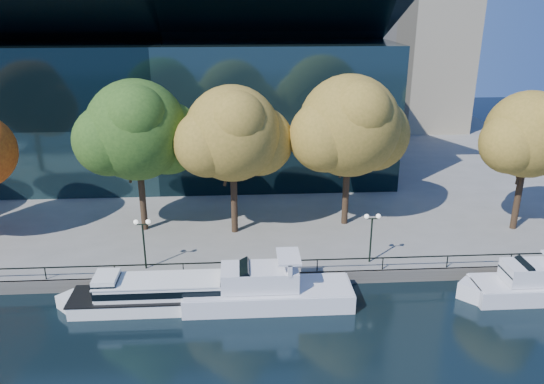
{
  "coord_description": "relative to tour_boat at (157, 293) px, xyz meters",
  "views": [
    {
      "loc": [
        4.41,
        -31.93,
        20.43
      ],
      "look_at": [
        6.89,
        8.0,
        5.69
      ],
      "focal_mm": 35.0,
      "sensor_mm": 36.0,
      "label": 1
    }
  ],
  "objects": [
    {
      "name": "promenade",
      "position": [
        1.57,
        35.73,
        -0.61
      ],
      "size": [
        90.0,
        67.08,
        1.0
      ],
      "color": "slate",
      "rests_on": "ground"
    },
    {
      "name": "lamp_2",
      "position": [
        15.88,
        3.85,
        2.88
      ],
      "size": [
        1.26,
        0.36,
        4.03
      ],
      "color": "black",
      "rests_on": "promenade"
    },
    {
      "name": "tree_4",
      "position": [
        15.53,
        11.39,
        8.78
      ],
      "size": [
        10.97,
        9.0,
        13.47
      ],
      "color": "black",
      "rests_on": "promenade"
    },
    {
      "name": "tour_boat",
      "position": [
        0.0,
        0.0,
        0.0
      ],
      "size": [
        13.7,
        3.06,
        2.6
      ],
      "color": "white",
      "rests_on": "ground"
    },
    {
      "name": "ground",
      "position": [
        1.57,
        -0.65,
        -1.11
      ],
      "size": [
        160.0,
        160.0,
        0.0
      ],
      "primitive_type": "plane",
      "color": "black",
      "rests_on": "ground"
    },
    {
      "name": "lamp_1",
      "position": [
        -1.38,
        3.85,
        2.88
      ],
      "size": [
        1.26,
        0.36,
        4.03
      ],
      "color": "black",
      "rests_on": "promenade"
    },
    {
      "name": "cruiser_far",
      "position": [
        26.72,
        -0.42,
        -0.01
      ],
      "size": [
        10.61,
        2.94,
        3.47
      ],
      "color": "silver",
      "rests_on": "ground"
    },
    {
      "name": "railing",
      "position": [
        1.57,
        2.6,
        0.83
      ],
      "size": [
        88.2,
        0.08,
        0.99
      ],
      "color": "black",
      "rests_on": "promenade"
    },
    {
      "name": "tree_2",
      "position": [
        -2.47,
        11.21,
        8.74
      ],
      "size": [
        10.58,
        8.67,
        13.26
      ],
      "color": "black",
      "rests_on": "promenade"
    },
    {
      "name": "cruiser_near",
      "position": [
        7.2,
        -0.15,
        0.07
      ],
      "size": [
        13.09,
        3.37,
        3.79
      ],
      "color": "silver",
      "rests_on": "ground"
    },
    {
      "name": "convention_building",
      "position": [
        -2.43,
        31.14,
        7.4
      ],
      "size": [
        50.0,
        24.57,
        21.43
      ],
      "color": "black",
      "rests_on": "ground"
    },
    {
      "name": "tree_5",
      "position": [
        30.36,
        9.35,
        8.33
      ],
      "size": [
        9.16,
        7.51,
        12.27
      ],
      "color": "black",
      "rests_on": "promenade"
    },
    {
      "name": "tree_3",
      "position": [
        5.52,
        10.18,
        8.58
      ],
      "size": [
        9.98,
        8.19,
        12.85
      ],
      "color": "black",
      "rests_on": "promenade"
    }
  ]
}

